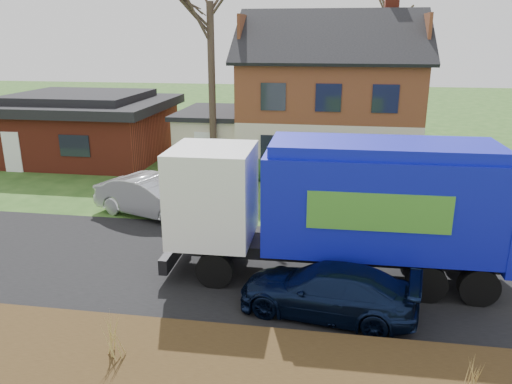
# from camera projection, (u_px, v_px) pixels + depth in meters

# --- Properties ---
(ground) EXTENTS (120.00, 120.00, 0.00)m
(ground) POSITION_uv_depth(u_px,v_px,m) (249.00, 268.00, 15.16)
(ground) COLOR #264918
(ground) RESTS_ON ground
(road) EXTENTS (80.00, 7.00, 0.02)m
(road) POSITION_uv_depth(u_px,v_px,m) (249.00, 268.00, 15.16)
(road) COLOR black
(road) RESTS_ON ground
(mulch_verge) EXTENTS (80.00, 3.50, 0.30)m
(mulch_verge) POSITION_uv_depth(u_px,v_px,m) (205.00, 376.00, 10.12)
(mulch_verge) COLOR black
(mulch_verge) RESTS_ON ground
(main_house) EXTENTS (12.95, 8.95, 9.26)m
(main_house) POSITION_uv_depth(u_px,v_px,m) (320.00, 89.00, 26.84)
(main_house) COLOR beige
(main_house) RESTS_ON ground
(ranch_house) EXTENTS (9.80, 8.20, 3.70)m
(ranch_house) POSITION_uv_depth(u_px,v_px,m) (82.00, 126.00, 28.68)
(ranch_house) COLOR maroon
(ranch_house) RESTS_ON ground
(garbage_truck) EXTENTS (9.52, 2.70, 4.06)m
(garbage_truck) POSITION_uv_depth(u_px,v_px,m) (343.00, 201.00, 13.91)
(garbage_truck) COLOR black
(garbage_truck) RESTS_ON ground
(silver_sedan) EXTENTS (5.01, 3.14, 1.56)m
(silver_sedan) POSITION_uv_depth(u_px,v_px,m) (152.00, 196.00, 19.43)
(silver_sedan) COLOR #B7BBC0
(silver_sedan) RESTS_ON ground
(navy_wagon) EXTENTS (4.71, 2.55, 1.30)m
(navy_wagon) POSITION_uv_depth(u_px,v_px,m) (327.00, 290.00, 12.52)
(navy_wagon) COLOR black
(navy_wagon) RESTS_ON ground
(grass_clump_mid) EXTENTS (0.34, 0.28, 0.95)m
(grass_clump_mid) POSITION_uv_depth(u_px,v_px,m) (113.00, 335.00, 10.41)
(grass_clump_mid) COLOR tan
(grass_clump_mid) RESTS_ON mulch_verge
(grass_clump_east) EXTENTS (0.32, 0.27, 0.81)m
(grass_clump_east) POSITION_uv_depth(u_px,v_px,m) (473.00, 376.00, 9.28)
(grass_clump_east) COLOR #9C7C45
(grass_clump_east) RESTS_ON mulch_verge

